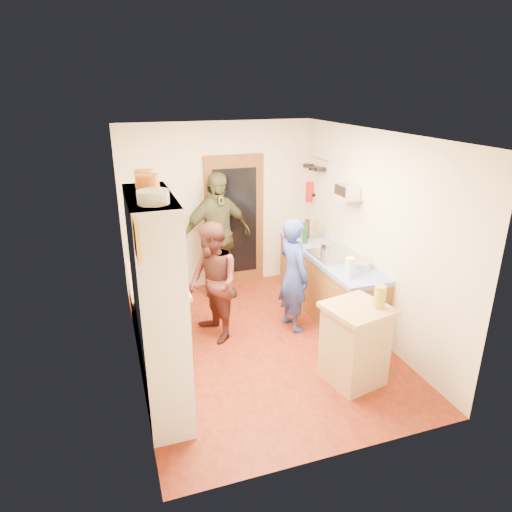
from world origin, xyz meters
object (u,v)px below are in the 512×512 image
island_base (354,346)px  person_back (218,237)px  person_hob (296,275)px  person_left (213,281)px  right_counter_base (328,285)px  hutch_body (159,308)px

island_base → person_back: person_back is taller
person_hob → person_back: 1.49m
person_left → person_back: size_ratio=0.80×
person_left → island_base: bearing=28.6°
person_hob → person_back: bearing=20.6°
island_base → person_left: person_left is taller
right_counter_base → person_left: person_left is taller
hutch_body → island_base: size_ratio=2.56×
island_base → person_left: 1.91m
hutch_body → person_back: hutch_body is taller
person_back → island_base: bearing=-85.8°
person_hob → person_left: bearing=74.3°
right_counter_base → person_left: bearing=-175.7°
right_counter_base → person_hob: 0.75m
person_hob → hutch_body: bearing=110.2°
right_counter_base → person_hob: (-0.61, -0.26, 0.35)m
hutch_body → person_hob: size_ratio=1.44×
right_counter_base → person_back: size_ratio=1.13×
right_counter_base → island_base: island_base is taller
person_left → person_back: 1.23m
person_back → right_counter_base: bearing=-52.0°
right_counter_base → person_back: 1.78m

